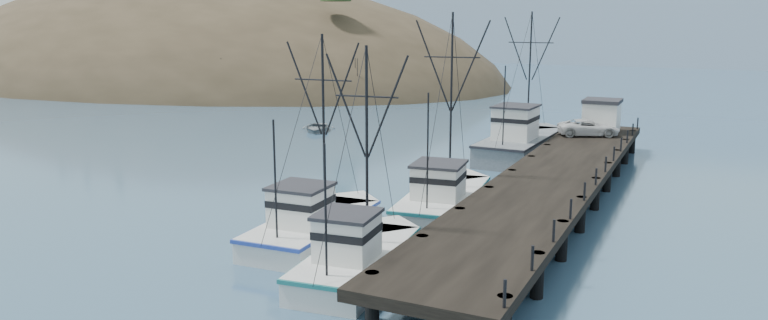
% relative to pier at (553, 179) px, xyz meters
% --- Properties ---
extents(ground, '(400.00, 400.00, 0.00)m').
position_rel_pier_xyz_m(ground, '(-14.00, -16.00, -1.69)').
color(ground, '#31526E').
rests_on(ground, ground).
extents(pier, '(6.00, 44.00, 2.00)m').
position_rel_pier_xyz_m(pier, '(0.00, 0.00, 0.00)').
color(pier, black).
rests_on(pier, ground).
extents(headland, '(134.80, 78.00, 51.00)m').
position_rel_pier_xyz_m(headland, '(-88.95, 62.61, -6.24)').
color(headland, '#382D1E').
rests_on(headland, ground).
extents(distant_ridge, '(360.00, 40.00, 26.00)m').
position_rel_pier_xyz_m(distant_ridge, '(-4.00, 154.00, -1.69)').
color(distant_ridge, '#9EB2C6').
rests_on(distant_ridge, ground).
extents(distant_ridge_far, '(180.00, 25.00, 18.00)m').
position_rel_pier_xyz_m(distant_ridge_far, '(-54.00, 169.00, -1.69)').
color(distant_ridge_far, silver).
rests_on(distant_ridge_far, ground).
extents(moored_sailboats, '(20.03, 18.39, 6.35)m').
position_rel_pier_xyz_m(moored_sailboats, '(-45.82, 41.08, -1.36)').
color(moored_sailboats, silver).
rests_on(moored_sailboats, ground).
extents(trawler_near, '(4.32, 10.47, 10.67)m').
position_rel_pier_xyz_m(trawler_near, '(-5.37, -15.74, -0.87)').
color(trawler_near, silver).
rests_on(trawler_near, ground).
extents(trawler_mid, '(4.19, 11.15, 11.06)m').
position_rel_pier_xyz_m(trawler_mid, '(-9.79, -12.25, -0.87)').
color(trawler_mid, silver).
rests_on(trawler_mid, ground).
extents(trawler_far, '(5.10, 12.12, 12.21)m').
position_rel_pier_xyz_m(trawler_far, '(-5.62, -4.08, -0.87)').
color(trawler_far, silver).
rests_on(trawler_far, ground).
extents(work_vessel, '(4.83, 14.68, 12.41)m').
position_rel_pier_xyz_m(work_vessel, '(-5.66, 14.31, -0.46)').
color(work_vessel, slate).
rests_on(work_vessel, ground).
extents(pier_shed, '(3.00, 3.20, 2.80)m').
position_rel_pier_xyz_m(pier_shed, '(0.18, 18.00, 1.73)').
color(pier_shed, silver).
rests_on(pier_shed, pier).
extents(pickup_truck, '(5.42, 4.01, 1.37)m').
position_rel_pier_xyz_m(pickup_truck, '(-0.43, 15.44, 0.99)').
color(pickup_truck, silver).
rests_on(pickup_truck, pier).
extents(motorboat, '(5.34, 6.06, 1.04)m').
position_rel_pier_xyz_m(motorboat, '(-28.28, 18.34, -1.69)').
color(motorboat, slate).
rests_on(motorboat, ground).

